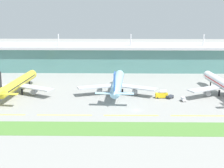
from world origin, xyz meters
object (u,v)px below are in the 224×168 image
at_px(airliner_far, 224,85).
at_px(baggage_cart, 183,99).
at_px(airliner_near, 17,84).
at_px(pushback_tug, 170,97).
at_px(airliner_middle, 117,84).
at_px(fuel_truck, 162,94).

relative_size(airliner_far, baggage_cart, 16.28).
distance_m(airliner_near, pushback_tug, 92.41).
bearing_deg(airliner_middle, fuel_truck, -18.09).
distance_m(airliner_near, baggage_cart, 99.86).
bearing_deg(fuel_truck, airliner_middle, 161.91).
relative_size(airliner_middle, fuel_truck, 8.17).
bearing_deg(pushback_tug, airliner_near, 174.77).
bearing_deg(fuel_truck, airliner_near, 174.99).
distance_m(fuel_truck, baggage_cart, 13.30).
bearing_deg(pushback_tug, baggage_cart, -40.58).
xyz_separation_m(pushback_tug, baggage_cart, (6.83, -5.85, 0.16)).
xyz_separation_m(airliner_middle, baggage_cart, (37.79, -15.20, -5.18)).
bearing_deg(pushback_tug, airliner_middle, 163.19).
bearing_deg(baggage_cart, airliner_near, 171.78).
bearing_deg(airliner_middle, airliner_far, -1.76).
height_order(airliner_near, baggage_cart, airliner_near).
height_order(fuel_truck, baggage_cart, fuel_truck).
relative_size(pushback_tug, baggage_cart, 1.26).
relative_size(airliner_middle, airliner_far, 0.96).
bearing_deg(fuel_truck, pushback_tug, -9.27).
distance_m(airliner_middle, fuel_truck, 27.98).
distance_m(airliner_near, airliner_middle, 60.91).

